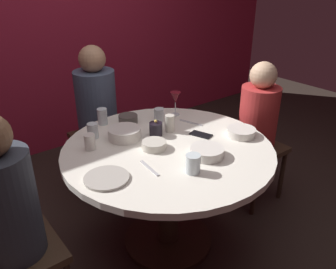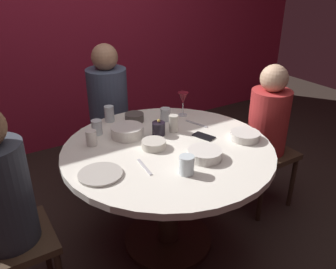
# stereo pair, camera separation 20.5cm
# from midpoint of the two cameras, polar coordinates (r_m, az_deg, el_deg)

# --- Properties ---
(ground_plane) EXTENTS (8.00, 8.00, 0.00)m
(ground_plane) POSITION_cam_midpoint_polar(r_m,az_deg,el_deg) (2.52, -2.44, -17.16)
(ground_plane) COLOR #2D231E
(back_wall) EXTENTS (6.00, 0.10, 2.60)m
(back_wall) POSITION_cam_midpoint_polar(r_m,az_deg,el_deg) (3.57, -21.66, 17.43)
(back_wall) COLOR maroon
(back_wall) RESTS_ON ground
(dining_table) EXTENTS (1.28, 1.28, 0.74)m
(dining_table) POSITION_cam_midpoint_polar(r_m,az_deg,el_deg) (2.16, -2.72, -5.84)
(dining_table) COLOR silver
(dining_table) RESTS_ON ground
(seated_diner_left) EXTENTS (0.40, 0.40, 1.19)m
(seated_diner_left) POSITION_cam_midpoint_polar(r_m,az_deg,el_deg) (1.81, -28.30, -10.75)
(seated_diner_left) COLOR #3F2D1E
(seated_diner_left) RESTS_ON ground
(seated_diner_back) EXTENTS (0.40, 0.40, 1.20)m
(seated_diner_back) POSITION_cam_midpoint_polar(r_m,az_deg,el_deg) (2.83, -13.83, 4.91)
(seated_diner_back) COLOR #3F2D1E
(seated_diner_back) RESTS_ON ground
(seated_diner_right) EXTENTS (0.40, 0.40, 1.13)m
(seated_diner_right) POSITION_cam_midpoint_polar(r_m,az_deg,el_deg) (2.64, 12.58, 2.59)
(seated_diner_right) COLOR #3F2D1E
(seated_diner_right) RESTS_ON ground
(candle_holder) EXTENTS (0.08, 0.08, 0.11)m
(candle_holder) POSITION_cam_midpoint_polar(r_m,az_deg,el_deg) (2.21, -4.68, 0.85)
(candle_holder) COLOR black
(candle_holder) RESTS_ON dining_table
(wine_glass) EXTENTS (0.08, 0.08, 0.18)m
(wine_glass) POSITION_cam_midpoint_polar(r_m,az_deg,el_deg) (2.49, -1.13, 5.97)
(wine_glass) COLOR silver
(wine_glass) RESTS_ON dining_table
(dinner_plate) EXTENTS (0.23, 0.23, 0.01)m
(dinner_plate) POSITION_cam_midpoint_polar(r_m,az_deg,el_deg) (1.81, -13.38, -7.13)
(dinner_plate) COLOR #B2ADA3
(dinner_plate) RESTS_ON dining_table
(cell_phone) EXTENTS (0.11, 0.16, 0.01)m
(cell_phone) POSITION_cam_midpoint_polar(r_m,az_deg,el_deg) (2.22, 2.85, -0.09)
(cell_phone) COLOR black
(cell_phone) RESTS_ON dining_table
(bowl_serving_large) EXTENTS (0.20, 0.20, 0.05)m
(bowl_serving_large) POSITION_cam_midpoint_polar(r_m,az_deg,el_deg) (1.96, 3.52, -2.99)
(bowl_serving_large) COLOR silver
(bowl_serving_large) RESTS_ON dining_table
(bowl_salad_center) EXTENTS (0.15, 0.15, 0.05)m
(bowl_salad_center) POSITION_cam_midpoint_polar(r_m,az_deg,el_deg) (2.05, -5.17, -1.80)
(bowl_salad_center) COLOR beige
(bowl_salad_center) RESTS_ON dining_table
(bowl_small_white) EXTENTS (0.21, 0.21, 0.07)m
(bowl_small_white) POSITION_cam_midpoint_polar(r_m,az_deg,el_deg) (2.20, -9.87, 0.13)
(bowl_small_white) COLOR silver
(bowl_small_white) RESTS_ON dining_table
(bowl_sauce_side) EXTENTS (0.18, 0.18, 0.05)m
(bowl_sauce_side) POSITION_cam_midpoint_polar(r_m,az_deg,el_deg) (2.23, 9.50, 0.33)
(bowl_sauce_side) COLOR silver
(bowl_sauce_side) RESTS_ON dining_table
(bowl_rice_portion) EXTENTS (0.13, 0.13, 0.06)m
(bowl_rice_portion) POSITION_cam_midpoint_polar(r_m,az_deg,el_deg) (2.42, -9.10, 2.48)
(bowl_rice_portion) COLOR #4C4742
(bowl_rice_portion) RESTS_ON dining_table
(cup_near_candle) EXTENTS (0.07, 0.07, 0.09)m
(cup_near_candle) POSITION_cam_midpoint_polar(r_m,az_deg,el_deg) (2.11, -15.56, -1.25)
(cup_near_candle) COLOR silver
(cup_near_candle) RESTS_ON dining_table
(cup_by_left_diner) EXTENTS (0.07, 0.07, 0.09)m
(cup_by_left_diner) POSITION_cam_midpoint_polar(r_m,az_deg,el_deg) (2.43, -3.90, 3.25)
(cup_by_left_diner) COLOR silver
(cup_by_left_diner) RESTS_ON dining_table
(cup_by_right_diner) EXTENTS (0.08, 0.08, 0.10)m
(cup_by_right_diner) POSITION_cam_midpoint_polar(r_m,az_deg,el_deg) (1.80, 0.90, -4.95)
(cup_by_right_diner) COLOR silver
(cup_by_right_diner) RESTS_ON dining_table
(cup_center_front) EXTENTS (0.06, 0.06, 0.11)m
(cup_center_front) POSITION_cam_midpoint_polar(r_m,az_deg,el_deg) (2.25, -2.30, 1.81)
(cup_center_front) COLOR beige
(cup_center_front) RESTS_ON dining_table
(cup_far_edge) EXTENTS (0.07, 0.07, 0.11)m
(cup_far_edge) POSITION_cam_midpoint_polar(r_m,az_deg,el_deg) (2.42, -13.21, 2.87)
(cup_far_edge) COLOR silver
(cup_far_edge) RESTS_ON dining_table
(cup_beside_wine) EXTENTS (0.07, 0.07, 0.10)m
(cup_beside_wine) POSITION_cam_midpoint_polar(r_m,az_deg,el_deg) (2.24, -14.93, 0.56)
(cup_beside_wine) COLOR silver
(cup_beside_wine) RESTS_ON dining_table
(fork_near_plate) EXTENTS (0.07, 0.18, 0.01)m
(fork_near_plate) POSITION_cam_midpoint_polar(r_m,az_deg,el_deg) (2.40, 1.37, 1.93)
(fork_near_plate) COLOR #B7B7BC
(fork_near_plate) RESTS_ON dining_table
(knife_near_plate) EXTENTS (0.03, 0.18, 0.01)m
(knife_near_plate) POSITION_cam_midpoint_polar(r_m,az_deg,el_deg) (1.87, -6.23, -5.63)
(knife_near_plate) COLOR #B7B7BC
(knife_near_plate) RESTS_ON dining_table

